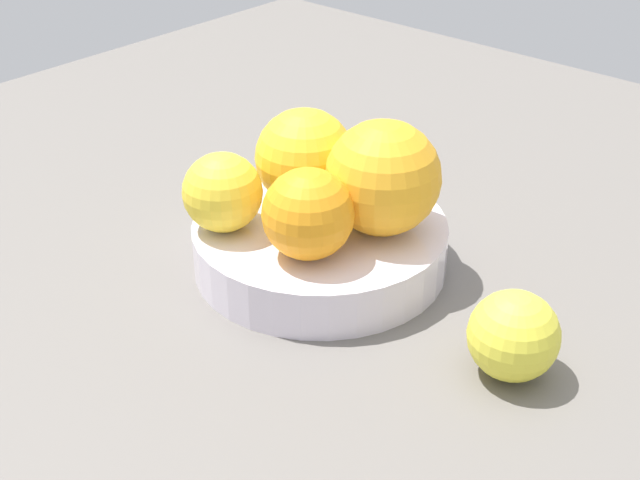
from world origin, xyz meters
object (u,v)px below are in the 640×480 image
Objects in this scene: orange_in_bowl_0 at (305,157)px; orange_in_bowl_2 at (383,178)px; orange_loose_0 at (513,336)px; orange_in_bowl_3 at (223,192)px; orange_in_bowl_1 at (308,214)px; fruit_bowl at (320,245)px.

orange_in_bowl_0 is 0.90× the size of orange_in_bowl_2.
orange_in_bowl_0 reaches higher than orange_loose_0.
orange_in_bowl_3 is 23.62cm from orange_loose_0.
orange_in_bowl_1 is 7.47cm from orange_in_bowl_3.
fruit_bowl is at bearing -149.20° from orange_in_bowl_2.
fruit_bowl is 18.14cm from orange_loose_0.
orange_loose_0 is (18.02, -1.64, 1.21)cm from fruit_bowl.
orange_in_bowl_3 is at bearing -133.31° from fruit_bowl.
orange_in_bowl_1 is at bearing -46.00° from orange_in_bowl_0.
fruit_bowl is 3.28× the size of orange_loose_0.
orange_loose_0 is at bearing 8.31° from orange_in_bowl_1.
orange_in_bowl_0 reaches higher than orange_in_bowl_3.
fruit_bowl is 2.97× the size of orange_in_bowl_1.
fruit_bowl is 2.53× the size of orange_in_bowl_0.
fruit_bowl is 7.02cm from orange_in_bowl_1.
orange_in_bowl_2 is at bearing 163.85° from orange_loose_0.
fruit_bowl is at bearing 120.82° from orange_in_bowl_1.
orange_in_bowl_1 reaches higher than fruit_bowl.
orange_in_bowl_3 is at bearing -104.06° from orange_in_bowl_0.
orange_in_bowl_0 is at bearing 170.73° from orange_loose_0.
orange_in_bowl_1 reaches higher than orange_loose_0.
orange_in_bowl_3 is (-7.34, -1.36, -0.30)cm from orange_in_bowl_1.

